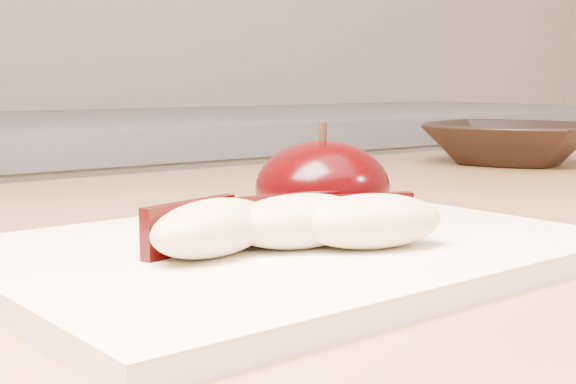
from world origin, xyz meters
TOP-DOWN VIEW (x-y plane):
  - cutting_board at (-0.08, 0.41)m, footprint 0.32×0.24m
  - apple_half at (-0.03, 0.44)m, footprint 0.10×0.10m
  - apple_wedge_a at (-0.13, 0.40)m, footprint 0.08×0.06m
  - apple_wedge_b at (-0.09, 0.39)m, footprint 0.08×0.05m
  - apple_wedge_c at (-0.06, 0.37)m, footprint 0.08×0.06m
  - bowl at (0.42, 0.66)m, footprint 0.25×0.25m

SIDE VIEW (x-z plane):
  - cutting_board at x=-0.08m, z-range 0.90..0.91m
  - bowl at x=0.42m, z-range 0.90..0.95m
  - apple_wedge_a at x=-0.13m, z-range 0.91..0.94m
  - apple_wedge_b at x=-0.09m, z-range 0.91..0.94m
  - apple_wedge_c at x=-0.06m, z-range 0.91..0.94m
  - apple_half at x=-0.03m, z-range 0.90..0.96m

